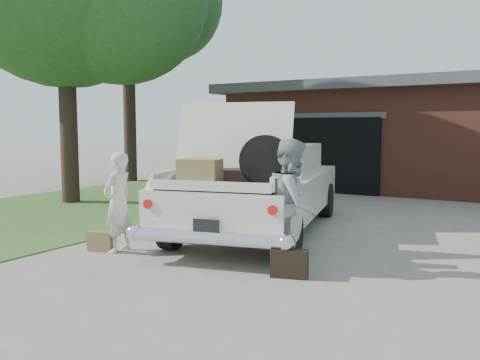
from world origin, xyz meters
The scene contains 8 objects.
ground centered at (0.00, 0.00, 0.00)m, with size 90.00×90.00×0.00m, color gray.
grass_strip centered at (-5.50, 3.00, 0.01)m, with size 6.00×16.00×0.02m, color #2D4C1E.
house centered at (0.98, 11.47, 1.67)m, with size 12.80×7.80×3.30m.
sedan centered at (-0.45, 2.07, 0.82)m, with size 3.41×5.94×2.29m.
woman_left centered at (-1.55, -0.45, 0.77)m, with size 0.56×0.37×1.54m, color beige.
woman_right centered at (1.16, 0.03, 0.88)m, with size 0.86×0.67×1.76m, color gray.
suitcase_left centered at (-1.80, -0.60, 0.16)m, with size 0.40×0.13×0.31m, color olive.
suitcase_right centered at (1.30, -0.34, 0.18)m, with size 0.47×0.15×0.37m, color black.
Camera 1 is at (4.02, -6.06, 1.90)m, focal length 38.00 mm.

